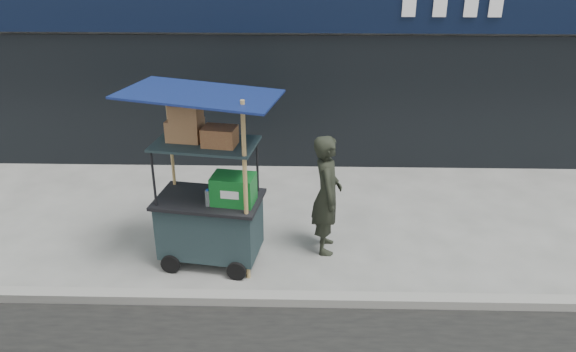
{
  "coord_description": "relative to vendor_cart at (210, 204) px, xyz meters",
  "views": [
    {
      "loc": [
        0.47,
        -5.66,
        4.18
      ],
      "look_at": [
        0.3,
        1.2,
        1.03
      ],
      "focal_mm": 35.0,
      "sensor_mm": 36.0,
      "label": 1
    }
  ],
  "objects": [
    {
      "name": "vendor_man",
      "position": [
        1.51,
        0.34,
        -0.01
      ],
      "size": [
        0.41,
        0.61,
        1.67
      ],
      "primitive_type": "imported",
      "rotation": [
        0.0,
        0.0,
        1.58
      ],
      "color": "black",
      "rests_on": "ground"
    },
    {
      "name": "curb",
      "position": [
        0.69,
        -0.91,
        -0.78
      ],
      "size": [
        80.0,
        0.18,
        0.12
      ],
      "primitive_type": "cube",
      "color": "gray",
      "rests_on": "ground"
    },
    {
      "name": "vendor_cart",
      "position": [
        0.0,
        0.0,
        0.0
      ],
      "size": [
        1.95,
        1.52,
        2.41
      ],
      "rotation": [
        0.0,
        0.0,
        -0.15
      ],
      "color": "#1B2D2F",
      "rests_on": "ground"
    },
    {
      "name": "ground",
      "position": [
        0.69,
        -0.71,
        -0.84
      ],
      "size": [
        80.0,
        80.0,
        0.0
      ],
      "primitive_type": "plane",
      "color": "slate",
      "rests_on": "ground"
    }
  ]
}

